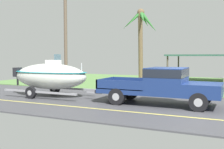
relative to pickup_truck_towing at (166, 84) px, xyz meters
name	(u,v)px	position (x,y,z in m)	size (l,w,h in m)	color
ground	(208,88)	(1.13, 8.02, -1.02)	(36.00, 22.00, 0.11)	#424247
pickup_truck_towing	(166,84)	(0.00, 0.00, 0.00)	(5.98, 2.08, 1.79)	navy
boat_on_trailer	(50,76)	(-6.79, 0.00, 0.17)	(6.00, 2.41, 2.44)	gray
carport_awning	(215,56)	(1.21, 12.40, 1.34)	(7.66, 5.07, 2.46)	#4C4238
palm_tree_far_left	(141,29)	(-4.68, 9.89, 3.62)	(3.37, 2.59, 6.40)	brown
utility_pole	(66,32)	(-8.54, 4.19, 3.11)	(0.24, 1.80, 7.93)	brown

